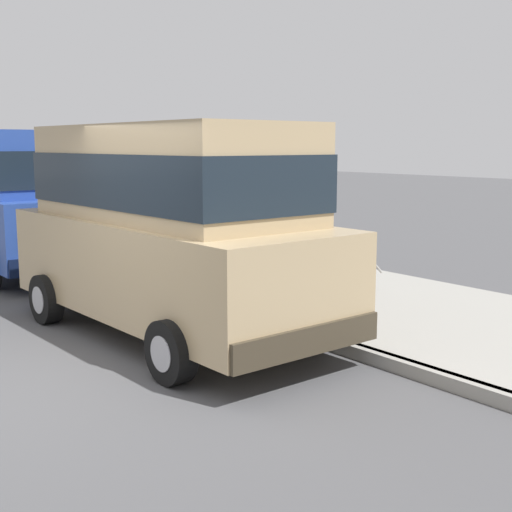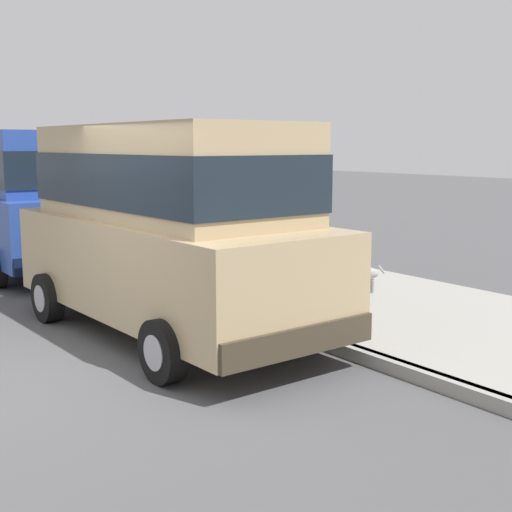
% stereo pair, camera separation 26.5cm
% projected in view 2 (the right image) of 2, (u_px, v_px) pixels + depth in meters
% --- Properties ---
extents(ground_plane, '(80.00, 80.00, 0.00)m').
position_uv_depth(ground_plane, '(21.00, 388.00, 6.55)').
color(ground_plane, '#4C4C4F').
extents(curb, '(0.16, 64.00, 0.14)m').
position_uv_depth(curb, '(285.00, 329.00, 8.39)').
color(curb, gray).
rests_on(curb, ground).
extents(sidewalk, '(3.60, 64.00, 0.14)m').
position_uv_depth(sidewalk, '(388.00, 308.00, 9.43)').
color(sidewalk, '#99968E').
rests_on(sidewalk, ground).
extents(car_tan_van, '(2.24, 4.95, 2.52)m').
position_uv_depth(car_tan_van, '(168.00, 221.00, 8.21)').
color(car_tan_van, tan).
rests_on(car_tan_van, ground).
extents(car_blue_van, '(2.17, 4.92, 2.52)m').
position_uv_depth(car_blue_van, '(23.00, 194.00, 12.64)').
color(car_blue_van, '#28479E').
rests_on(car_blue_van, ground).
extents(dog_grey, '(0.60, 0.54, 0.49)m').
position_uv_depth(dog_grey, '(359.00, 273.00, 10.13)').
color(dog_grey, '#999691').
rests_on(dog_grey, sidewalk).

